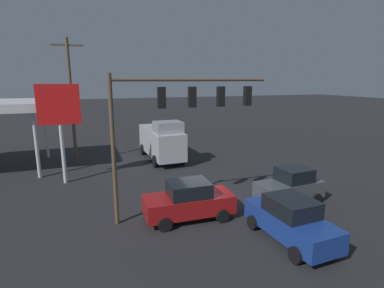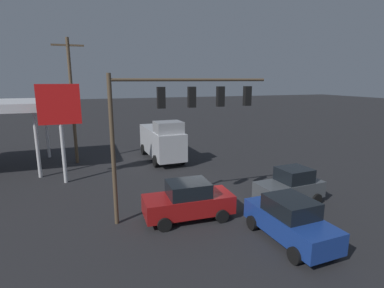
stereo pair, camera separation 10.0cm
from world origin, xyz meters
name	(u,v)px [view 2 (the right image)]	position (x,y,z in m)	size (l,w,h in m)	color
ground_plane	(204,202)	(0.00, 0.00, 0.00)	(200.00, 200.00, 0.00)	#262628
traffic_signal_assembly	(178,110)	(1.77, 0.98, 5.41)	(7.92, 0.43, 7.12)	brown
utility_pole	(72,99)	(6.97, -11.25, 5.31)	(2.40, 0.26, 10.04)	brown
price_sign	(59,110)	(7.58, -6.21, 4.91)	(2.62, 0.27, 6.56)	silver
sedan_waiting	(290,220)	(-1.94, 5.09, 0.95)	(2.24, 4.49, 1.93)	navy
sedan_far	(188,201)	(1.49, 1.66, 0.95)	(4.45, 2.15, 1.93)	maroon
hatchback_crossing	(290,186)	(-4.62, 1.59, 0.95)	(3.91, 2.17, 1.97)	#474C51
delivery_truck	(162,140)	(-0.03, -9.83, 1.69)	(2.77, 6.89, 3.58)	silver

